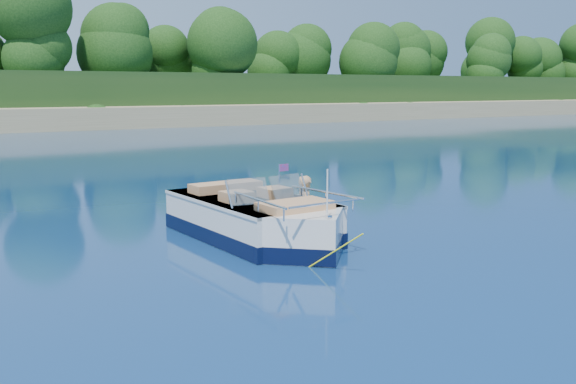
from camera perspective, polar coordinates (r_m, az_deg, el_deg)
name	(u,v)px	position (r m, az deg, el deg)	size (l,w,h in m)	color
ground	(192,263)	(10.63, -8.54, -6.24)	(160.00, 160.00, 0.00)	#0B274F
motorboat	(260,223)	(11.93, -2.51, -2.76)	(2.10, 5.30, 1.76)	silver
tow_tube	(306,217)	(13.68, 1.64, -2.25)	(1.63, 1.63, 0.37)	#EFA704
boy	(304,222)	(13.62, 1.45, -2.71)	(0.58, 0.38, 1.59)	tan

